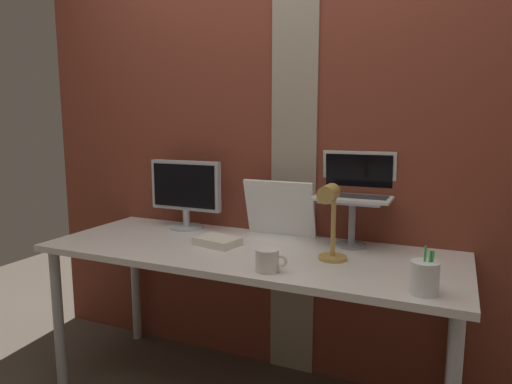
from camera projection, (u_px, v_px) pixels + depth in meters
brick_wall_back at (290, 129)px, 2.35m from camera, size 3.05×0.16×2.59m
desk at (247, 264)px, 2.10m from camera, size 1.90×0.71×0.75m
monitor at (186, 190)px, 2.45m from camera, size 0.41×0.18×0.37m
laptop_stand at (352, 215)px, 2.10m from camera, size 0.28×0.22×0.22m
laptop at (356, 185)px, 2.13m from camera, size 0.35×0.24×0.22m
whiteboard_panel at (281, 209)px, 2.29m from camera, size 0.36×0.10×0.29m
desk_lamp at (330, 215)px, 1.84m from camera, size 0.12×0.20×0.33m
pen_cup at (425, 278)px, 1.53m from camera, size 0.10×0.10×0.17m
coffee_mug at (268, 260)px, 1.77m from camera, size 0.13×0.09×0.09m
paper_clutter_stack at (217, 241)px, 2.14m from camera, size 0.23×0.18×0.04m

